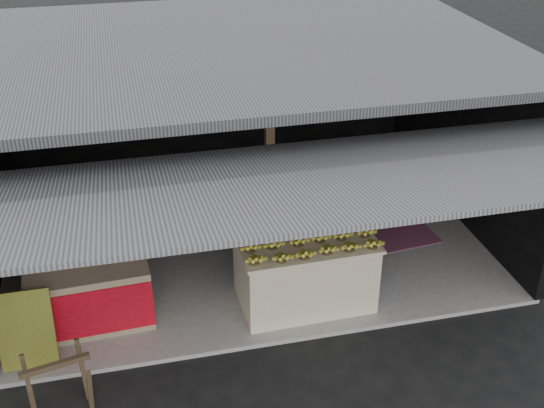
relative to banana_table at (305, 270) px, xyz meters
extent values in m
plane|color=black|center=(-0.48, -0.71, -0.54)|extent=(80.00, 80.00, 0.00)
cube|color=gray|center=(-0.48, 1.79, -0.51)|extent=(7.00, 5.00, 0.06)
cube|color=black|center=(-0.48, 4.29, 0.97)|extent=(7.00, 0.15, 2.90)
cube|color=black|center=(3.02, 1.79, 0.97)|extent=(0.15, 5.00, 2.90)
cube|color=#232326|center=(-0.48, 1.79, 2.42)|extent=(7.20, 5.20, 0.12)
cube|color=#232326|center=(-0.48, -1.66, 2.19)|extent=(7.40, 2.47, 0.48)
cube|color=#4E3D27|center=(-0.18, 1.19, 0.95)|extent=(0.12, 0.12, 2.85)
cube|color=white|center=(0.00, 0.00, -0.02)|extent=(1.68, 1.03, 0.91)
cube|color=white|center=(0.00, 0.00, 0.45)|extent=(1.74, 1.10, 0.04)
cube|color=white|center=(0.05, 1.10, 0.07)|extent=(0.99, 0.66, 1.10)
cube|color=navy|center=(0.05, 0.75, 0.13)|extent=(0.77, 0.02, 0.33)
cube|color=#B21414|center=(0.05, 0.75, -0.26)|extent=(0.50, 0.02, 0.11)
cube|color=#998466|center=(-2.68, 0.13, -0.07)|extent=(1.49, 0.71, 0.82)
cube|color=red|center=(-2.68, -0.20, -0.07)|extent=(1.46, 0.09, 0.64)
cube|color=white|center=(-2.68, -0.21, -0.07)|extent=(0.50, 0.03, 0.16)
cube|color=#181848|center=(-2.68, 0.41, 0.68)|extent=(1.46, 0.12, 0.68)
cube|color=black|center=(-3.38, -0.40, -0.01)|extent=(0.62, 0.30, 0.91)
cube|color=#4E3D27|center=(-3.26, -1.46, -0.18)|extent=(0.11, 0.27, 0.69)
cube|color=#4E3D27|center=(-2.70, -1.33, -0.18)|extent=(0.11, 0.27, 0.69)
cube|color=#4E3D27|center=(-3.33, -1.12, -0.18)|extent=(0.11, 0.27, 0.69)
cube|color=#4E3D27|center=(-2.78, -1.00, -0.18)|extent=(0.11, 0.27, 0.69)
cube|color=#4E3D27|center=(-3.02, -1.23, 0.12)|extent=(0.71, 0.21, 0.06)
cylinder|color=#0C0C8B|center=(0.85, 0.14, -0.22)|extent=(0.34, 0.34, 0.51)
cylinder|color=#0B193E|center=(1.50, 1.40, -0.27)|extent=(0.03, 0.03, 0.42)
cylinder|color=#0B193E|center=(1.81, 1.47, -0.27)|extent=(0.03, 0.03, 0.42)
cylinder|color=#0B193E|center=(1.42, 1.71, -0.27)|extent=(0.03, 0.03, 0.42)
cylinder|color=#0B193E|center=(1.73, 1.78, -0.27)|extent=(0.03, 0.03, 0.42)
cube|color=#0B193E|center=(1.61, 1.59, -0.06)|extent=(0.48, 0.48, 0.04)
cube|color=#0B193E|center=(1.57, 1.76, 0.15)|extent=(0.39, 0.13, 0.43)
cube|color=#671646|center=(1.60, 1.29, -0.47)|extent=(1.59, 1.15, 0.01)
cube|color=black|center=(-1.28, 4.19, 1.37)|extent=(0.32, 0.03, 0.42)
cube|color=#4C4C59|center=(-1.28, 4.17, 1.37)|extent=(0.26, 0.02, 0.34)
cube|color=black|center=(-0.68, 4.19, 1.39)|extent=(0.32, 0.03, 0.42)
cube|color=#4C4C59|center=(-0.68, 4.17, 1.39)|extent=(0.26, 0.02, 0.34)
cube|color=black|center=(0.02, 4.19, 1.41)|extent=(0.32, 0.03, 0.42)
cube|color=#4C4C59|center=(0.02, 4.17, 1.41)|extent=(0.26, 0.02, 0.34)
camera|label=1|loc=(-2.06, -6.87, 5.00)|focal=45.00mm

